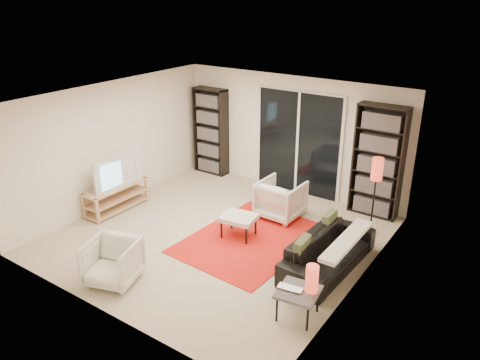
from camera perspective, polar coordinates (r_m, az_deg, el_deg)
name	(u,v)px	position (r m, az deg, el deg)	size (l,w,h in m)	color
floor	(218,235)	(8.18, -2.65, -6.76)	(5.00, 5.00, 0.00)	beige
wall_back	(291,134)	(9.66, 6.20, 5.55)	(5.00, 0.02, 2.40)	white
wall_front	(95,232)	(6.06, -17.28, -6.13)	(5.00, 0.02, 2.40)	white
wall_left	(113,144)	(9.32, -15.21, 4.23)	(0.02, 5.00, 2.40)	white
wall_right	(364,209)	(6.58, 14.86, -3.47)	(0.02, 5.00, 2.40)	white
ceiling	(216,99)	(7.32, -2.99, 9.86)	(5.00, 5.00, 0.02)	white
sliding_door	(298,144)	(9.59, 7.11, 4.43)	(1.92, 0.08, 2.16)	white
bookshelf_left	(211,131)	(10.62, -3.61, 5.93)	(0.80, 0.30, 1.95)	black
bookshelf_right	(378,162)	(8.87, 16.46, 2.14)	(0.90, 0.30, 2.10)	black
tv_stand	(117,197)	(9.29, -14.81, -1.99)	(0.42, 1.32, 0.50)	tan
tv	(115,171)	(9.07, -15.05, 1.02)	(1.02, 0.13, 0.58)	black
rug	(251,239)	(8.06, 1.32, -7.21)	(1.82, 2.46, 0.01)	red
sofa	(329,252)	(7.30, 10.75, -8.59)	(1.89, 0.74, 0.55)	black
armchair_back	(281,199)	(8.70, 4.97, -2.32)	(0.76, 0.78, 0.71)	silver
armchair_front	(113,262)	(7.09, -15.28, -9.62)	(0.70, 0.72, 0.65)	silver
ottoman	(239,219)	(7.98, -0.17, -4.72)	(0.65, 0.56, 0.40)	silver
side_table	(298,293)	(6.22, 7.11, -13.55)	(0.58, 0.58, 0.40)	#4C4D52
laptop	(289,290)	(6.16, 5.97, -13.23)	(0.33, 0.21, 0.03)	silver
table_lamp	(312,279)	(6.10, 8.76, -11.80)	(0.17, 0.17, 0.37)	#EA4129
floor_lamp	(376,177)	(8.08, 16.28, 0.37)	(0.21, 0.21, 1.41)	black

